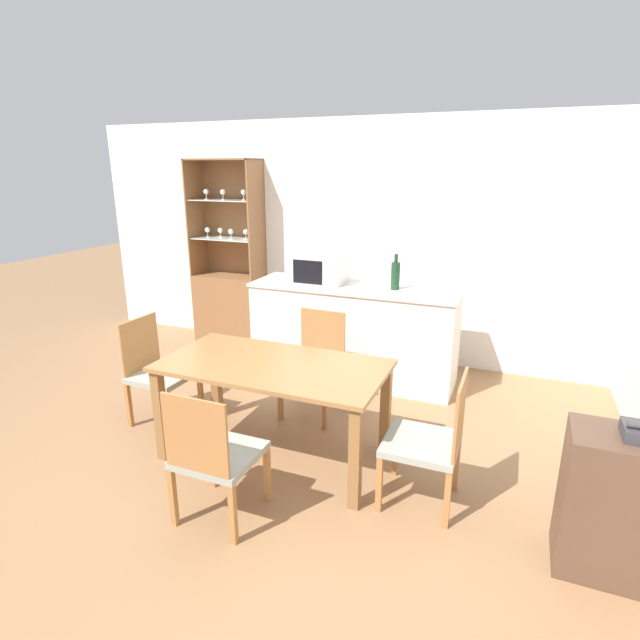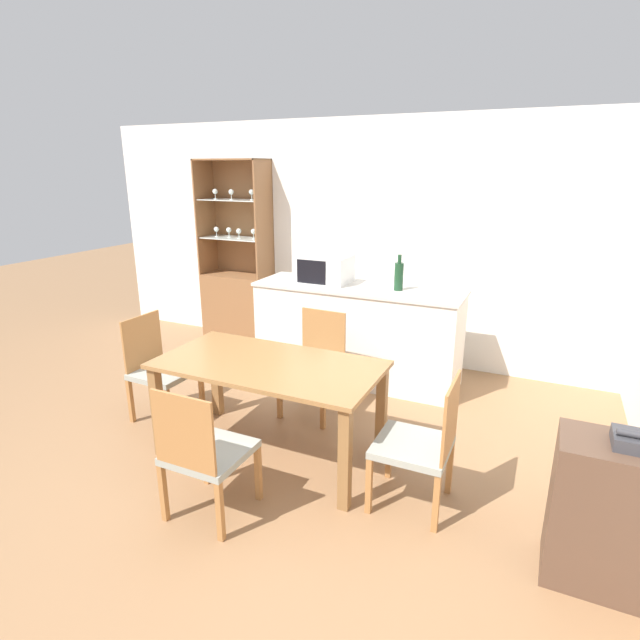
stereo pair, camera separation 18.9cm
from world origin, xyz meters
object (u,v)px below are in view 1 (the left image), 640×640
dining_chair_head_far (315,365)px  microwave (321,269)px  dining_chair_side_left_far (158,372)px  dining_table (273,377)px  side_cabinet (626,507)px  dining_chair_side_right_near (429,441)px  wine_bottle (395,275)px  display_cabinet (230,293)px  dining_chair_head_near (215,455)px

dining_chair_head_far → microwave: size_ratio=1.84×
dining_chair_side_left_far → microwave: bearing=151.8°
dining_table → side_cabinet: bearing=-8.5°
dining_table → dining_chair_side_right_near: bearing=-6.2°
dining_table → wine_bottle: (0.47, 1.59, 0.47)m
dining_table → dining_chair_head_far: bearing=89.9°
dining_chair_side_right_near → microwave: bearing=39.3°
display_cabinet → dining_chair_side_right_near: bearing=-38.3°
dining_chair_head_far → side_cabinet: bearing=155.4°
dining_table → dining_chair_side_left_far: dining_chair_side_left_far is taller
dining_table → dining_chair_head_near: size_ratio=1.82×
dining_table → dining_chair_head_near: dining_chair_head_near is taller
dining_chair_head_far → wine_bottle: (0.46, 0.84, 0.66)m
dining_chair_head_near → dining_chair_side_left_far: same height
display_cabinet → dining_chair_side_left_far: size_ratio=2.45×
display_cabinet → microwave: display_cabinet is taller
dining_chair_side_right_near → microwave: 2.34m
display_cabinet → dining_chair_head_near: size_ratio=2.45×
microwave → dining_chair_side_right_near: bearing=-50.6°
microwave → dining_chair_side_left_far: bearing=-119.7°
side_cabinet → dining_chair_head_near: bearing=-168.7°
dining_chair_head_near → wine_bottle: wine_bottle is taller
dining_chair_head_near → dining_chair_side_right_near: (1.14, 0.63, 0.00)m
side_cabinet → wine_bottle: bearing=131.7°
dining_chair_head_far → microwave: microwave is taller
dining_chair_side_right_near → dining_chair_side_left_far: (-2.28, 0.25, 0.00)m
dining_chair_head_near → side_cabinet: bearing=11.2°
display_cabinet → dining_table: display_cabinet is taller
wine_bottle → dining_chair_side_right_near: bearing=-68.6°
display_cabinet → microwave: bearing=-19.2°
wine_bottle → dining_table: bearing=-106.3°
display_cabinet → wine_bottle: (2.13, -0.50, 0.49)m
dining_chair_side_left_far → wine_bottle: (1.60, 1.47, 0.66)m
microwave → side_cabinet: size_ratio=0.60×
wine_bottle → side_cabinet: (1.70, -1.91, -0.69)m
dining_table → microwave: 1.70m
dining_chair_side_left_far → side_cabinet: dining_chair_side_left_far is taller
dining_chair_side_left_far → dining_chair_head_far: bearing=120.5°
dining_chair_side_left_far → side_cabinet: size_ratio=1.11×
dining_chair_head_near → microwave: 2.47m
display_cabinet → wine_bottle: 2.25m
dining_table → wine_bottle: wine_bottle is taller
dining_chair_head_far → microwave: 1.11m
display_cabinet → dining_chair_side_right_near: size_ratio=2.45×
microwave → wine_bottle: wine_bottle is taller
dining_table → dining_chair_side_left_far: 1.16m
dining_chair_head_near → dining_chair_side_right_near: size_ratio=1.00×
dining_table → wine_bottle: bearing=73.7°
display_cabinet → dining_chair_side_left_far: display_cabinet is taller
display_cabinet → dining_chair_head_far: bearing=-38.7°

